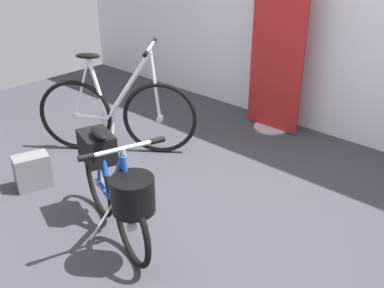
% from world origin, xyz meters
% --- Properties ---
extents(ground_plane, '(7.49, 7.49, 0.00)m').
position_xyz_m(ground_plane, '(0.00, 0.00, 0.00)').
color(ground_plane, '#38383F').
extents(floor_banner_stand, '(0.60, 0.36, 1.58)m').
position_xyz_m(floor_banner_stand, '(-0.51, 1.84, 0.71)').
color(floor_banner_stand, '#B7B7BC').
rests_on(floor_banner_stand, ground_plane).
extents(folding_bike_foreground, '(1.11, 0.55, 0.81)m').
position_xyz_m(folding_bike_foreground, '(-0.24, -0.43, 0.43)').
color(folding_bike_foreground, black).
rests_on(folding_bike_foreground, ground_plane).
extents(display_bike_left, '(1.19, 0.93, 1.02)m').
position_xyz_m(display_bike_left, '(-1.29, 0.43, 0.38)').
color(display_bike_left, black).
rests_on(display_bike_left, ground_plane).
extents(backpack_on_floor, '(0.26, 0.31, 0.28)m').
position_xyz_m(backpack_on_floor, '(-1.29, -0.46, 0.14)').
color(backpack_on_floor, slate).
rests_on(backpack_on_floor, ground_plane).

